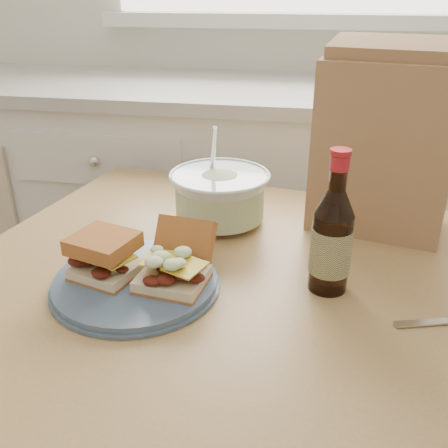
% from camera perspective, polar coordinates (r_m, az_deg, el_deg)
% --- Properties ---
extents(cabinet_run, '(2.50, 0.64, 0.94)m').
position_cam_1_polar(cabinet_run, '(1.85, 4.61, 1.15)').
color(cabinet_run, white).
rests_on(cabinet_run, ground).
extents(dining_table, '(1.05, 1.05, 0.76)m').
position_cam_1_polar(dining_table, '(1.00, -2.69, -10.73)').
color(dining_table, '#A9894F').
rests_on(dining_table, ground).
extents(plate, '(0.29, 0.29, 0.02)m').
position_cam_1_polar(plate, '(0.90, -10.04, -6.58)').
color(plate, '#465971').
rests_on(plate, dining_table).
extents(sandwich_left, '(0.13, 0.12, 0.08)m').
position_cam_1_polar(sandwich_left, '(0.89, -13.49, -3.52)').
color(sandwich_left, beige).
rests_on(sandwich_left, plate).
extents(sandwich_right, '(0.12, 0.16, 0.09)m').
position_cam_1_polar(sandwich_right, '(0.87, -5.47, -4.32)').
color(sandwich_right, beige).
rests_on(sandwich_right, plate).
extents(coleslaw_bowl, '(0.22, 0.22, 0.22)m').
position_cam_1_polar(coleslaw_bowl, '(1.10, -0.49, 2.97)').
color(coleslaw_bowl, silver).
rests_on(coleslaw_bowl, dining_table).
extents(beer_bottle, '(0.07, 0.07, 0.25)m').
position_cam_1_polar(beer_bottle, '(0.86, 12.20, -1.75)').
color(beer_bottle, black).
rests_on(beer_bottle, dining_table).
extents(paper_bag, '(0.30, 0.23, 0.35)m').
position_cam_1_polar(paper_bag, '(1.10, 17.79, 8.36)').
color(paper_bag, '#A2764E').
rests_on(paper_bag, dining_table).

